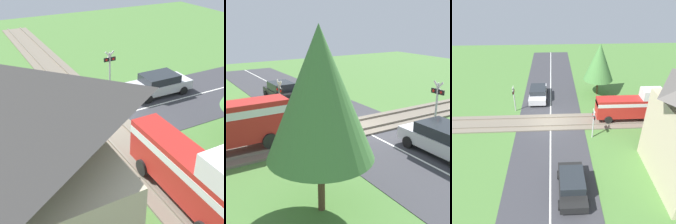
# 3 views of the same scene
# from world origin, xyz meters

# --- Properties ---
(ground_plane) EXTENTS (60.00, 60.00, 0.00)m
(ground_plane) POSITION_xyz_m (0.00, 0.00, 0.00)
(ground_plane) COLOR #4C7A38
(road_surface) EXTENTS (48.00, 6.40, 0.02)m
(road_surface) POSITION_xyz_m (0.00, 0.00, 0.01)
(road_surface) COLOR #38383D
(road_surface) RESTS_ON ground_plane
(track_bed) EXTENTS (2.80, 48.00, 0.24)m
(track_bed) POSITION_xyz_m (0.00, 0.00, 0.07)
(track_bed) COLOR #756B5B
(track_bed) RESTS_ON ground_plane
(car_near_crossing) EXTENTS (4.49, 2.08, 1.45)m
(car_near_crossing) POSITION_xyz_m (-5.15, -1.44, 0.77)
(car_near_crossing) COLOR silver
(car_near_crossing) RESTS_ON ground_plane
(crossing_signal_west_approach) EXTENTS (0.90, 0.18, 2.85)m
(crossing_signal_west_approach) POSITION_xyz_m (-2.49, -3.75, 1.84)
(crossing_signal_west_approach) COLOR #B7B7B7
(crossing_signal_west_approach) RESTS_ON ground_plane
(crossing_signal_east_approach) EXTENTS (0.90, 0.18, 2.85)m
(crossing_signal_east_approach) POSITION_xyz_m (2.49, 3.75, 1.84)
(crossing_signal_east_approach) COLOR #B7B7B7
(crossing_signal_east_approach) RESTS_ON ground_plane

